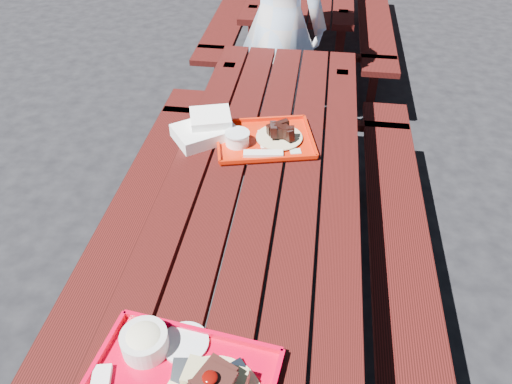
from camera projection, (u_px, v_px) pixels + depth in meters
ground at (260, 303)px, 2.39m from camera, size 60.00×60.00×0.00m
picnic_table_near at (261, 217)px, 2.02m from camera, size 1.41×2.40×0.75m
near_tray at (179, 380)px, 1.24m from camera, size 0.51×0.42×0.15m
far_tray at (263, 139)px, 2.09m from camera, size 0.46×0.40×0.07m
white_cloth at (206, 128)px, 2.11m from camera, size 0.30×0.29×0.10m
person at (279, 23)px, 2.95m from camera, size 0.69×0.56×1.62m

